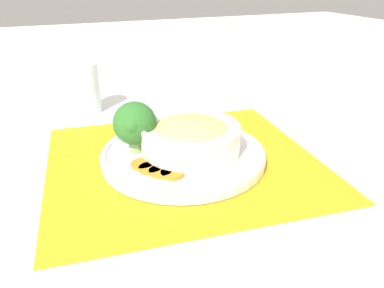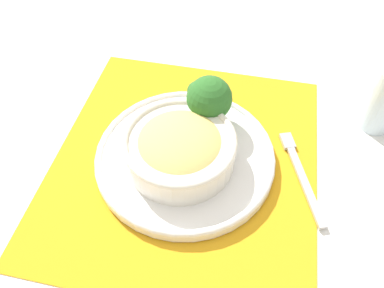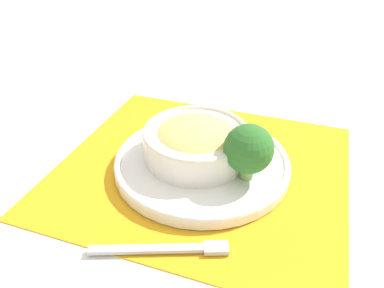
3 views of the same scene
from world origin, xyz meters
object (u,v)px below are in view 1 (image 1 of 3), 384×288
water_glass (87,91)px  fork (153,122)px  broccoli_floret (135,124)px  bowl (191,136)px

water_glass → fork: water_glass is taller
water_glass → broccoli_floret: bearing=-171.9°
bowl → water_glass: bearing=21.4°
bowl → water_glass: 0.36m
water_glass → fork: 0.19m
bowl → fork: size_ratio=0.98×
bowl → broccoli_floret: size_ratio=1.91×
broccoli_floret → water_glass: bearing=8.1°
bowl → broccoli_floret: bearing=67.0°
broccoli_floret → water_glass: size_ratio=0.78×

